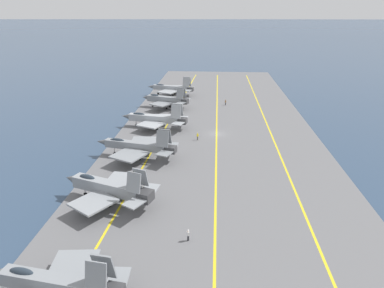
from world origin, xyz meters
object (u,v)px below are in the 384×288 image
object	(u,v)px
parked_jet_second	(108,187)
parked_jet_sixth	(172,88)
parked_jet_fifth	(166,99)
crew_yellow_vest	(198,136)
parked_jet_third	(137,146)
crew_white_vest	(188,235)
parked_jet_fourth	(155,119)
crew_brown_vest	(226,102)
parked_jet_nearest	(56,284)

from	to	relation	value
parked_jet_second	parked_jet_sixth	bearing A→B (deg)	-0.63
parked_jet_fifth	crew_yellow_vest	bearing A→B (deg)	-157.19
parked_jet_third	parked_jet_fifth	distance (m)	37.46
parked_jet_third	parked_jet_fifth	world-z (taller)	parked_jet_third
crew_white_vest	crew_yellow_vest	size ratio (longest dim) A/B	0.98
parked_jet_fourth	crew_brown_vest	distance (m)	29.55
crew_white_vest	crew_yellow_vest	distance (m)	36.82
crew_brown_vest	parked_jet_sixth	bearing A→B (deg)	57.11
parked_jet_fifth	parked_jet_sixth	world-z (taller)	parked_jet_sixth
parked_jet_third	parked_jet_fifth	size ratio (longest dim) A/B	1.13
parked_jet_nearest	parked_jet_fifth	world-z (taller)	parked_jet_fifth
parked_jet_nearest	parked_jet_third	xyz separation A→B (m)	(36.69, -0.20, 0.35)
parked_jet_nearest	parked_jet_sixth	world-z (taller)	parked_jet_sixth
parked_jet_fourth	parked_jet_second	bearing A→B (deg)	178.34
parked_jet_fourth	parked_jet_sixth	world-z (taller)	parked_jet_sixth
parked_jet_fifth	parked_jet_sixth	bearing A→B (deg)	1.00
parked_jet_second	crew_brown_vest	bearing A→B (deg)	-17.94
parked_jet_third	parked_jet_fifth	xyz separation A→B (m)	(37.46, -0.32, 0.08)
parked_jet_sixth	crew_brown_vest	xyz separation A→B (m)	(-11.92, -18.44, -1.59)
parked_jet_nearest	parked_jet_third	bearing A→B (deg)	-0.31
parked_jet_second	parked_jet_sixth	size ratio (longest dim) A/B	0.96
parked_jet_nearest	parked_jet_sixth	size ratio (longest dim) A/B	0.92
parked_jet_nearest	crew_brown_vest	size ratio (longest dim) A/B	8.60
parked_jet_third	parked_jet_sixth	size ratio (longest dim) A/B	1.04
crew_yellow_vest	parked_jet_nearest	bearing A→B (deg)	166.22
crew_white_vest	crew_yellow_vest	bearing A→B (deg)	1.32
parked_jet_fifth	crew_brown_vest	bearing A→B (deg)	-75.54
parked_jet_second	parked_jet_fifth	distance (m)	54.68
parked_jet_fifth	crew_yellow_vest	size ratio (longest dim) A/B	8.83
crew_brown_vest	crew_yellow_vest	size ratio (longest dim) A/B	1.03
parked_jet_third	crew_white_vest	bearing A→B (deg)	-154.53
crew_brown_vest	parked_jet_fourth	bearing A→B (deg)	142.01
crew_brown_vest	crew_yellow_vest	world-z (taller)	crew_brown_vest
parked_jet_second	parked_jet_fifth	world-z (taller)	parked_jet_second
parked_jet_nearest	parked_jet_sixth	xyz separation A→B (m)	(90.76, -0.22, 0.31)
parked_jet_fourth	crew_white_vest	bearing A→B (deg)	-164.95
parked_jet_second	crew_yellow_vest	bearing A→B (deg)	-23.50
parked_jet_second	parked_jet_fourth	bearing A→B (deg)	-1.66
parked_jet_third	crew_yellow_vest	distance (m)	15.93
parked_jet_sixth	crew_yellow_vest	world-z (taller)	parked_jet_sixth
parked_jet_third	crew_brown_vest	bearing A→B (deg)	-23.66
parked_jet_fourth	crew_yellow_vest	size ratio (longest dim) A/B	10.07
parked_jet_nearest	parked_jet_second	bearing A→B (deg)	1.63
parked_jet_second	crew_brown_vest	distance (m)	62.41
parked_jet_third	crew_yellow_vest	size ratio (longest dim) A/B	9.98
crew_yellow_vest	crew_white_vest	bearing A→B (deg)	-178.68
parked_jet_second	parked_jet_third	distance (m)	17.23
parked_jet_second	crew_yellow_vest	world-z (taller)	parked_jet_second
parked_jet_fifth	crew_yellow_vest	distance (m)	28.84
parked_jet_second	crew_brown_vest	xyz separation A→B (m)	(59.35, -19.22, -1.62)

